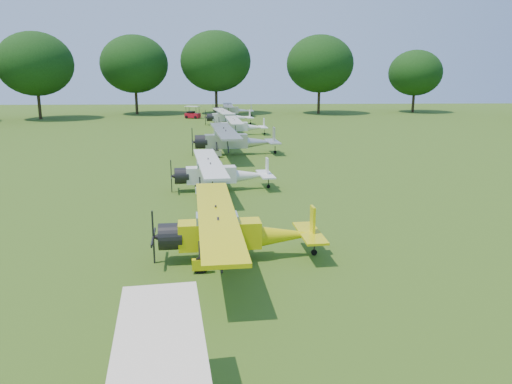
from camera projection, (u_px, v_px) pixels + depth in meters
ground at (222, 208)px, 25.14m from camera, size 160.00×160.00×0.00m
tree_belt at (295, 43)px, 23.55m from camera, size 137.36×130.27×14.52m
aircraft_2 at (232, 230)px, 18.11m from camera, size 6.24×9.94×1.95m
aircraft_3 at (219, 172)px, 28.68m from camera, size 5.97×9.48×1.86m
aircraft_4 at (233, 139)px, 40.80m from camera, size 7.25×11.52×2.26m
aircraft_5 at (239, 125)px, 53.50m from camera, size 5.77×9.19×1.81m
aircraft_6 at (227, 116)px, 63.67m from camera, size 6.21×9.83×1.93m
aircraft_7 at (232, 109)px, 74.76m from camera, size 6.11×9.72×1.92m
golf_cart at (192, 114)px, 72.12m from camera, size 2.35×1.89×1.76m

